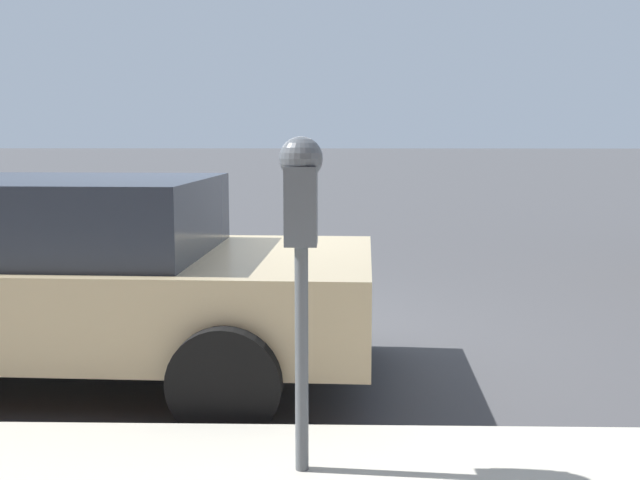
# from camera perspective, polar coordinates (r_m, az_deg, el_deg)

# --- Properties ---
(ground_plane) EXTENTS (220.00, 220.00, 0.00)m
(ground_plane) POSITION_cam_1_polar(r_m,az_deg,el_deg) (6.27, -8.22, -7.65)
(ground_plane) COLOR #424244
(parking_meter) EXTENTS (0.21, 0.19, 1.50)m
(parking_meter) POSITION_cam_1_polar(r_m,az_deg,el_deg) (3.25, -1.44, 1.63)
(parking_meter) COLOR #4C5156
(parking_meter) RESTS_ON sidewalk
(car_tan) EXTENTS (2.24, 4.31, 1.39)m
(car_tan) POSITION_cam_1_polar(r_m,az_deg,el_deg) (5.43, -19.65, -2.39)
(car_tan) COLOR tan
(car_tan) RESTS_ON ground_plane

